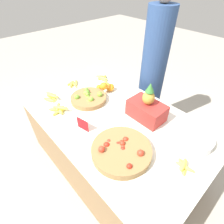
{
  "coord_description": "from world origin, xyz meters",
  "views": [
    {
      "loc": [
        0.92,
        -0.84,
        1.86
      ],
      "look_at": [
        0.0,
        0.0,
        0.81
      ],
      "focal_mm": 28.0,
      "sensor_mm": 36.0,
      "label": 1
    }
  ],
  "objects_px": {
    "lime_bowl": "(89,98)",
    "vendor_person": "(152,75)",
    "produce_crate": "(147,108)",
    "metal_bowl": "(192,138)",
    "price_sign": "(83,124)",
    "tomato_basket": "(121,150)"
  },
  "relations": [
    {
      "from": "metal_bowl",
      "to": "vendor_person",
      "type": "height_order",
      "value": "vendor_person"
    },
    {
      "from": "produce_crate",
      "to": "vendor_person",
      "type": "height_order",
      "value": "vendor_person"
    },
    {
      "from": "tomato_basket",
      "to": "produce_crate",
      "type": "bearing_deg",
      "value": 106.67
    },
    {
      "from": "metal_bowl",
      "to": "price_sign",
      "type": "relative_size",
      "value": 2.76
    },
    {
      "from": "metal_bowl",
      "to": "lime_bowl",
      "type": "bearing_deg",
      "value": -165.01
    },
    {
      "from": "tomato_basket",
      "to": "vendor_person",
      "type": "bearing_deg",
      "value": 116.72
    },
    {
      "from": "tomato_basket",
      "to": "produce_crate",
      "type": "distance_m",
      "value": 0.49
    },
    {
      "from": "lime_bowl",
      "to": "produce_crate",
      "type": "relative_size",
      "value": 1.01
    },
    {
      "from": "lime_bowl",
      "to": "vendor_person",
      "type": "xyz_separation_m",
      "value": [
        0.17,
        0.85,
        0.03
      ]
    },
    {
      "from": "price_sign",
      "to": "tomato_basket",
      "type": "bearing_deg",
      "value": -3.32
    },
    {
      "from": "lime_bowl",
      "to": "produce_crate",
      "type": "bearing_deg",
      "value": 22.26
    },
    {
      "from": "produce_crate",
      "to": "vendor_person",
      "type": "relative_size",
      "value": 0.21
    },
    {
      "from": "tomato_basket",
      "to": "vendor_person",
      "type": "xyz_separation_m",
      "value": [
        -0.54,
        1.07,
        0.03
      ]
    },
    {
      "from": "lime_bowl",
      "to": "produce_crate",
      "type": "height_order",
      "value": "produce_crate"
    },
    {
      "from": "vendor_person",
      "to": "produce_crate",
      "type": "bearing_deg",
      "value": -56.68
    },
    {
      "from": "tomato_basket",
      "to": "price_sign",
      "type": "bearing_deg",
      "value": -170.84
    },
    {
      "from": "tomato_basket",
      "to": "metal_bowl",
      "type": "bearing_deg",
      "value": 58.86
    },
    {
      "from": "tomato_basket",
      "to": "price_sign",
      "type": "distance_m",
      "value": 0.41
    },
    {
      "from": "vendor_person",
      "to": "lime_bowl",
      "type": "bearing_deg",
      "value": -101.64
    },
    {
      "from": "lime_bowl",
      "to": "tomato_basket",
      "type": "distance_m",
      "value": 0.75
    },
    {
      "from": "produce_crate",
      "to": "price_sign",
      "type": "bearing_deg",
      "value": -116.79
    },
    {
      "from": "vendor_person",
      "to": "price_sign",
      "type": "bearing_deg",
      "value": -83.19
    }
  ]
}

